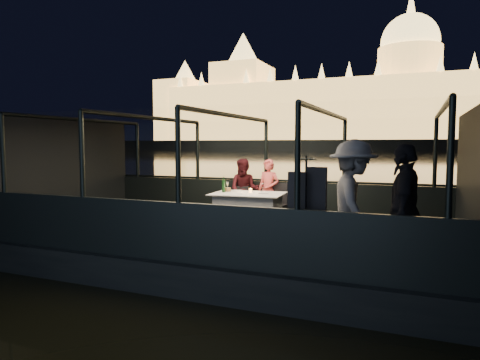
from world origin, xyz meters
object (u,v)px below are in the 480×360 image
at_px(person_man_maroon, 244,189).
at_px(chair_port_left, 238,202).
at_px(chair_port_right, 276,204).
at_px(person_woman_coral, 268,189).
at_px(dining_table_central, 248,212).
at_px(passenger_dark, 404,213).
at_px(coat_stand, 306,206).
at_px(passenger_stripe, 353,208).
at_px(wine_bottle, 224,185).

bearing_deg(person_man_maroon, chair_port_left, -118.29).
bearing_deg(chair_port_right, person_man_maroon, 179.27).
xyz_separation_m(chair_port_right, person_woman_coral, (-0.24, 0.16, 0.30)).
relative_size(dining_table_central, passenger_dark, 0.82).
bearing_deg(coat_stand, passenger_stripe, 35.80).
height_order(dining_table_central, chair_port_right, chair_port_right).
distance_m(chair_port_left, person_man_maroon, 0.37).
height_order(dining_table_central, chair_port_left, chair_port_left).
relative_size(coat_stand, person_man_maroon, 1.11).
bearing_deg(passenger_stripe, chair_port_right, 18.23).
height_order(person_man_maroon, wine_bottle, person_man_maroon).
height_order(person_woman_coral, person_man_maroon, person_man_maroon).
bearing_deg(person_man_maroon, passenger_dark, -48.60).
height_order(chair_port_right, wine_bottle, wine_bottle).
bearing_deg(person_woman_coral, passenger_stripe, -42.89).
bearing_deg(chair_port_right, wine_bottle, -127.82).
bearing_deg(wine_bottle, chair_port_right, 43.80).
xyz_separation_m(person_woman_coral, passenger_dark, (2.92, -3.11, 0.10)).
bearing_deg(dining_table_central, chair_port_right, 67.26).
relative_size(dining_table_central, chair_port_right, 1.63).
bearing_deg(coat_stand, chair_port_right, 114.23).
relative_size(chair_port_left, person_woman_coral, 0.56).
bearing_deg(wine_bottle, dining_table_central, 2.37).
relative_size(chair_port_right, passenger_stripe, 0.48).
relative_size(chair_port_left, passenger_stripe, 0.43).
bearing_deg(person_man_maroon, wine_bottle, -101.43).
distance_m(chair_port_right, person_woman_coral, 0.41).
relative_size(chair_port_left, passenger_dark, 0.45).
relative_size(coat_stand, wine_bottle, 4.85).
bearing_deg(coat_stand, wine_bottle, 135.33).
bearing_deg(passenger_dark, person_man_maroon, -128.45).
height_order(dining_table_central, passenger_dark, passenger_dark).
distance_m(passenger_stripe, passenger_dark, 0.74).
distance_m(person_man_maroon, wine_bottle, 1.00).
height_order(chair_port_right, passenger_stripe, passenger_stripe).
xyz_separation_m(dining_table_central, wine_bottle, (-0.54, -0.02, 0.53)).
height_order(dining_table_central, person_man_maroon, person_man_maroon).
relative_size(dining_table_central, chair_port_left, 1.82).
distance_m(chair_port_right, passenger_dark, 4.00).
bearing_deg(chair_port_right, coat_stand, -57.39).
height_order(passenger_dark, wine_bottle, passenger_dark).
xyz_separation_m(chair_port_right, passenger_stripe, (1.99, -2.69, 0.40)).
relative_size(chair_port_right, person_man_maroon, 0.62).
bearing_deg(person_woman_coral, passenger_dark, -37.70).
relative_size(chair_port_right, person_woman_coral, 0.62).
relative_size(passenger_stripe, wine_bottle, 5.56).
distance_m(coat_stand, passenger_dark, 1.29).
xyz_separation_m(person_man_maroon, passenger_stripe, (2.80, -2.82, 0.10)).
bearing_deg(passenger_dark, dining_table_central, -122.07).
relative_size(dining_table_central, passenger_stripe, 0.79).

